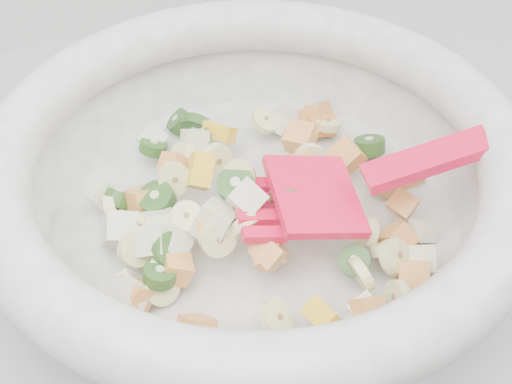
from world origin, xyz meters
name	(u,v)px	position (x,y,z in m)	size (l,w,h in m)	color
mixing_bowl	(257,180)	(-0.19, 1.40, 0.96)	(0.50, 0.39, 0.13)	white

